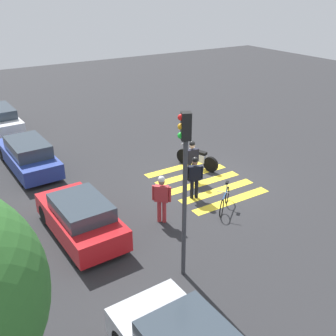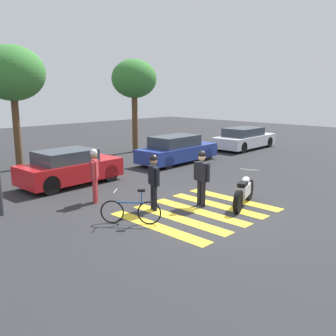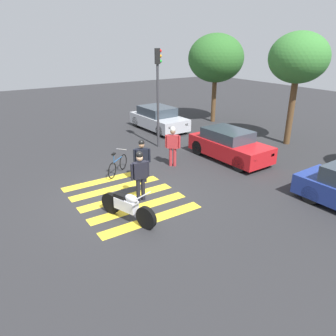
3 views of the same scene
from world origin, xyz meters
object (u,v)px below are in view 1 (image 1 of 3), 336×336
(pedestrian_bystander, at_px, (162,196))
(car_red_convertible, at_px, (81,218))
(traffic_light_pole, at_px, (185,174))
(police_motorcycle, at_px, (197,158))
(leaning_bicycle, at_px, (225,200))
(car_blue_hatchback, at_px, (28,155))
(officer_on_foot, at_px, (195,175))
(officer_by_motorcycle, at_px, (192,158))

(pedestrian_bystander, bearing_deg, car_red_convertible, 75.39)
(car_red_convertible, bearing_deg, traffic_light_pole, -152.64)
(police_motorcycle, height_order, car_red_convertible, car_red_convertible)
(leaning_bicycle, distance_m, car_red_convertible, 5.21)
(car_blue_hatchback, distance_m, traffic_light_pole, 10.09)
(car_red_convertible, distance_m, traffic_light_pole, 4.55)
(leaning_bicycle, height_order, car_blue_hatchback, car_blue_hatchback)
(pedestrian_bystander, bearing_deg, traffic_light_pole, 160.88)
(pedestrian_bystander, xyz_separation_m, car_blue_hatchback, (6.92, 2.75, -0.36))
(pedestrian_bystander, bearing_deg, officer_on_foot, -67.94)
(officer_on_foot, bearing_deg, pedestrian_bystander, 112.06)
(officer_on_foot, distance_m, car_red_convertible, 4.63)
(police_motorcycle, distance_m, traffic_light_pole, 7.84)
(officer_by_motorcycle, xyz_separation_m, traffic_light_pole, (-4.77, 3.67, 2.15))
(officer_on_foot, distance_m, officer_by_motorcycle, 1.54)
(leaning_bicycle, xyz_separation_m, traffic_light_pole, (-2.16, 3.31, 2.82))
(police_motorcycle, xyz_separation_m, leaning_bicycle, (-3.55, 1.33, -0.11))
(police_motorcycle, distance_m, officer_by_motorcycle, 1.46)
(police_motorcycle, xyz_separation_m, officer_on_foot, (-2.25, 1.77, 0.51))
(leaning_bicycle, bearing_deg, car_blue_hatchback, 34.66)
(officer_on_foot, height_order, officer_by_motorcycle, officer_by_motorcycle)
(car_red_convertible, xyz_separation_m, traffic_light_pole, (-3.37, -1.74, 2.52))
(officer_by_motorcycle, bearing_deg, police_motorcycle, -46.07)
(officer_on_foot, relative_size, pedestrian_bystander, 0.97)
(officer_on_foot, distance_m, pedestrian_bystander, 2.10)
(police_motorcycle, relative_size, leaning_bicycle, 1.57)
(officer_by_motorcycle, distance_m, car_blue_hatchback, 7.32)
(officer_by_motorcycle, height_order, car_red_convertible, officer_by_motorcycle)
(police_motorcycle, bearing_deg, traffic_light_pole, 140.90)
(officer_on_foot, height_order, pedestrian_bystander, pedestrian_bystander)
(officer_on_foot, xyz_separation_m, car_red_convertible, (-0.09, 4.61, -0.32))
(officer_on_foot, distance_m, car_blue_hatchback, 7.73)
(car_red_convertible, relative_size, traffic_light_pole, 0.83)
(officer_on_foot, height_order, traffic_light_pole, traffic_light_pole)
(car_red_convertible, bearing_deg, pedestrian_bystander, -104.61)
(officer_on_foot, bearing_deg, traffic_light_pole, 140.31)
(police_motorcycle, relative_size, pedestrian_bystander, 1.19)
(police_motorcycle, relative_size, car_red_convertible, 0.53)
(leaning_bicycle, xyz_separation_m, car_blue_hatchback, (7.43, 5.14, 0.29))
(car_red_convertible, bearing_deg, officer_on_foot, -88.85)
(leaning_bicycle, height_order, traffic_light_pole, traffic_light_pole)
(officer_on_foot, xyz_separation_m, pedestrian_bystander, (-0.79, 1.95, 0.04))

